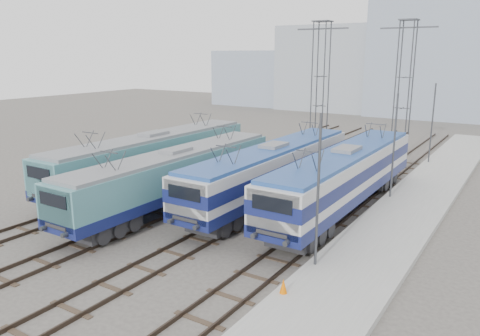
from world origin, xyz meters
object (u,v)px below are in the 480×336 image
object	(u,v)px
locomotive_far_left	(152,156)
locomotive_center_right	(272,168)
catenary_tower_west	(320,87)
mast_mid	(394,148)
mast_rear	(432,125)
locomotive_far_right	(344,174)
safety_cone	(283,286)
mast_front	(318,195)
catenary_tower_east	(404,88)
locomotive_center_left	(174,174)

from	to	relation	value
locomotive_far_left	locomotive_center_right	world-z (taller)	locomotive_far_left
catenary_tower_west	mast_mid	bearing A→B (deg)	-42.93
mast_rear	locomotive_center_right	bearing A→B (deg)	-111.10
locomotive_far_right	mast_mid	bearing A→B (deg)	63.22
locomotive_far_left	locomotive_center_right	size ratio (longest dim) A/B	1.03
locomotive_far_left	locomotive_center_right	bearing A→B (deg)	8.57
safety_cone	catenary_tower_west	bearing A→B (deg)	110.47
mast_front	locomotive_far_left	bearing A→B (deg)	158.04
locomotive_far_right	mast_rear	distance (m)	15.82
catenary_tower_east	mast_front	xyz separation A→B (m)	(2.10, -22.00, -3.14)
catenary_tower_west	safety_cone	xyz separation A→B (m)	(8.61, -23.05, -6.05)
locomotive_center_right	catenary_tower_west	world-z (taller)	catenary_tower_west
mast_front	mast_rear	xyz separation A→B (m)	(0.00, 24.00, 0.00)
mast_front	mast_mid	world-z (taller)	same
locomotive_center_right	catenary_tower_east	size ratio (longest dim) A/B	1.49
mast_mid	mast_rear	xyz separation A→B (m)	(0.00, 12.00, 0.00)
catenary_tower_east	mast_front	distance (m)	22.32
catenary_tower_west	safety_cone	size ratio (longest dim) A/B	20.21
locomotive_center_left	safety_cone	xyz separation A→B (m)	(10.86, -6.36, -1.58)
mast_front	safety_cone	xyz separation A→B (m)	(0.01, -3.05, -2.90)
locomotive_center_left	mast_front	xyz separation A→B (m)	(10.85, -3.31, 1.32)
mast_rear	safety_cone	distance (m)	27.21
locomotive_center_left	locomotive_far_right	size ratio (longest dim) A/B	0.95
locomotive_center_left	safety_cone	world-z (taller)	locomotive_center_left
catenary_tower_west	catenary_tower_east	size ratio (longest dim) A/B	1.00
locomotive_center_right	mast_rear	xyz separation A→B (m)	(6.35, 16.45, 1.22)
catenary_tower_west	catenary_tower_east	world-z (taller)	same
locomotive_far_left	mast_front	bearing A→B (deg)	-21.96
safety_cone	locomotive_center_left	bearing A→B (deg)	149.62
locomotive_center_right	locomotive_center_left	bearing A→B (deg)	-136.75
locomotive_far_right	catenary_tower_east	xyz separation A→B (m)	(-0.25, 13.67, 4.30)
locomotive_center_left	mast_front	world-z (taller)	mast_front
locomotive_far_left	catenary_tower_east	xyz separation A→B (m)	(13.25, 15.81, 4.35)
mast_front	mast_mid	size ratio (longest dim) A/B	1.00
mast_front	locomotive_far_right	bearing A→B (deg)	102.51
locomotive_center_left	mast_rear	bearing A→B (deg)	62.32
locomotive_far_left	locomotive_center_left	xyz separation A→B (m)	(4.50, -2.88, -0.12)
locomotive_center_left	catenary_tower_east	bearing A→B (deg)	64.91
locomotive_center_left	catenary_tower_east	distance (m)	21.11
locomotive_center_right	mast_front	xyz separation A→B (m)	(6.35, -7.55, 1.22)
locomotive_far_left	catenary_tower_east	world-z (taller)	catenary_tower_east
locomotive_center_right	locomotive_far_right	world-z (taller)	locomotive_far_right
locomotive_center_left	locomotive_center_right	distance (m)	6.18
mast_rear	mast_mid	bearing A→B (deg)	-90.00
catenary_tower_east	catenary_tower_west	bearing A→B (deg)	-162.90
locomotive_center_right	mast_mid	size ratio (longest dim) A/B	2.55
mast_mid	catenary_tower_west	bearing A→B (deg)	137.07
locomotive_far_left	safety_cone	world-z (taller)	locomotive_far_left
locomotive_far_left	safety_cone	xyz separation A→B (m)	(15.36, -9.24, -1.70)
mast_mid	mast_rear	world-z (taller)	same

